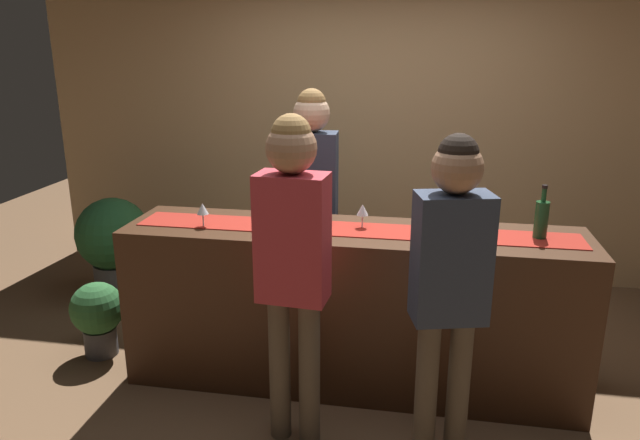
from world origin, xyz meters
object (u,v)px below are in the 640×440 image
at_px(wine_glass_near_customer, 422,221).
at_px(bartender, 312,187).
at_px(potted_plant_tall, 114,242).
at_px(potted_plant_small, 98,314).
at_px(wine_bottle_green, 541,219).
at_px(customer_browsing, 293,249).
at_px(wine_bottle_amber, 323,206).
at_px(wine_glass_mid_counter, 203,210).
at_px(customer_sipping, 450,271).
at_px(wine_glass_far_end, 363,211).

distance_m(wine_glass_near_customer, bartender, 1.01).
relative_size(potted_plant_tall, potted_plant_small, 1.66).
xyz_separation_m(wine_bottle_green, customer_browsing, (-1.25, -0.64, -0.03)).
xyz_separation_m(wine_bottle_amber, potted_plant_tall, (-1.83, 0.79, -0.60)).
bearing_deg(wine_glass_mid_counter, bartender, 52.48).
distance_m(bartender, potted_plant_tall, 1.79).
height_order(customer_sipping, customer_browsing, customer_browsing).
xyz_separation_m(wine_bottle_amber, customer_browsing, (-0.03, -0.70, -0.03)).
distance_m(wine_bottle_green, customer_sipping, 0.84).
bearing_deg(bartender, customer_browsing, 93.60).
distance_m(wine_bottle_amber, potted_plant_small, 1.70).
relative_size(wine_bottle_green, potted_plant_small, 0.59).
bearing_deg(customer_sipping, wine_bottle_amber, 120.35).
bearing_deg(potted_plant_small, wine_glass_near_customer, -3.31).
bearing_deg(bartender, wine_bottle_green, 155.48).
bearing_deg(potted_plant_small, bartender, 22.86).
bearing_deg(customer_browsing, wine_bottle_green, 31.61).
xyz_separation_m(wine_glass_near_customer, potted_plant_small, (-2.08, 0.12, -0.79)).
bearing_deg(potted_plant_small, wine_bottle_amber, 2.72).
height_order(wine_bottle_green, wine_glass_far_end, wine_bottle_green).
xyz_separation_m(wine_glass_mid_counter, potted_plant_small, (-0.82, 0.11, -0.79)).
relative_size(wine_bottle_green, potted_plant_tall, 0.36).
height_order(wine_glass_near_customer, bartender, bartender).
bearing_deg(wine_glass_far_end, bartender, 127.01).
bearing_deg(customer_browsing, potted_plant_small, 161.65).
bearing_deg(bartender, wine_bottle_amber, 105.17).
bearing_deg(customer_browsing, potted_plant_tall, 145.23).
xyz_separation_m(customer_browsing, potted_plant_tall, (-1.80, 1.48, -0.57)).
height_order(customer_sipping, potted_plant_small, customer_sipping).
bearing_deg(wine_bottle_amber, customer_browsing, -92.12).
relative_size(wine_glass_near_customer, customer_sipping, 0.09).
height_order(wine_bottle_green, potted_plant_tall, wine_bottle_green).
relative_size(wine_glass_far_end, customer_sipping, 0.09).
xyz_separation_m(wine_bottle_amber, wine_glass_near_customer, (0.58, -0.19, -0.01)).
bearing_deg(potted_plant_tall, potted_plant_small, -68.89).
bearing_deg(customer_sipping, bartender, 111.37).
xyz_separation_m(wine_bottle_amber, potted_plant_small, (-1.50, -0.07, -0.80)).
distance_m(wine_glass_near_customer, potted_plant_tall, 2.67).
bearing_deg(potted_plant_small, potted_plant_tall, 111.11).
bearing_deg(wine_bottle_green, customer_browsing, -152.98).
height_order(wine_bottle_amber, bartender, bartender).
bearing_deg(wine_bottle_green, wine_glass_near_customer, -168.14).
distance_m(customer_sipping, potted_plant_small, 2.42).
height_order(customer_browsing, potted_plant_tall, customer_browsing).
bearing_deg(customer_sipping, wine_glass_mid_counter, 144.25).
xyz_separation_m(potted_plant_tall, potted_plant_small, (0.33, -0.86, -0.19)).
bearing_deg(wine_bottle_green, wine_bottle_amber, 177.34).
xyz_separation_m(bartender, customer_sipping, (0.88, -1.22, -0.07)).
bearing_deg(customer_browsing, customer_sipping, 2.41).
xyz_separation_m(wine_glass_mid_counter, potted_plant_tall, (-1.15, 0.97, -0.60)).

